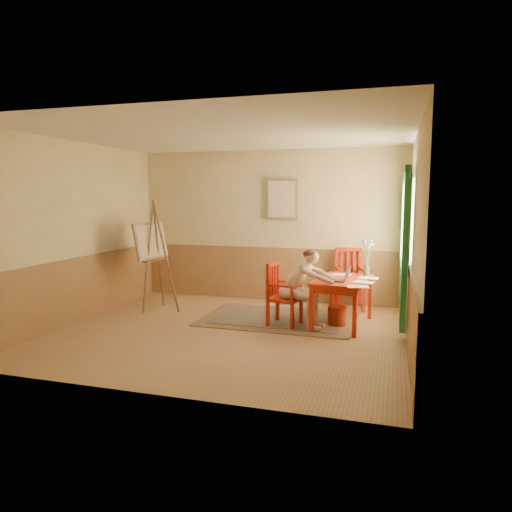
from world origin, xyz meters
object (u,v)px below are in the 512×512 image
(easel, at_px, (153,245))
(chair_back, at_px, (349,279))
(chair_left, at_px, (282,294))
(figure, at_px, (302,284))
(table, at_px, (343,285))
(laptop, at_px, (339,278))

(easel, bearing_deg, chair_back, 17.95)
(chair_back, bearing_deg, chair_left, -121.84)
(chair_left, bearing_deg, chair_back, 58.16)
(chair_left, xyz_separation_m, figure, (0.31, -0.05, 0.18))
(table, distance_m, chair_left, 0.93)
(figure, distance_m, laptop, 0.56)
(figure, relative_size, laptop, 3.12)
(table, distance_m, figure, 0.64)
(easel, bearing_deg, figure, -8.75)
(laptop, bearing_deg, chair_back, 89.17)
(table, bearing_deg, chair_back, 90.34)
(laptop, bearing_deg, easel, 173.96)
(chair_back, bearing_deg, table, -89.66)
(chair_back, height_order, easel, easel)
(chair_back, bearing_deg, easel, -162.05)
(chair_back, bearing_deg, laptop, -90.83)
(chair_left, xyz_separation_m, laptop, (0.85, 0.02, 0.28))
(table, bearing_deg, chair_left, -164.20)
(table, relative_size, laptop, 3.36)
(laptop, relative_size, easel, 0.20)
(chair_left, relative_size, chair_back, 0.91)
(chair_back, xyz_separation_m, easel, (-3.23, -1.05, 0.59))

